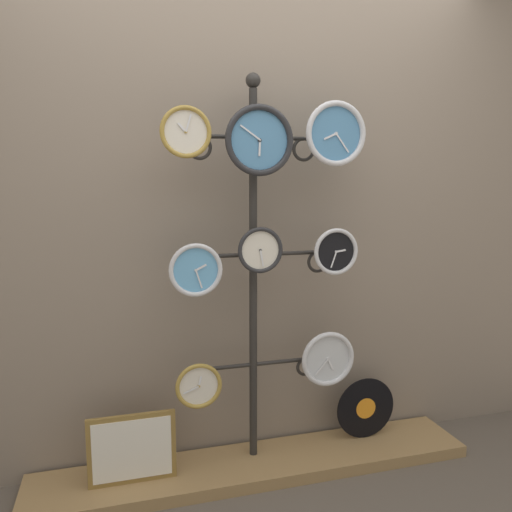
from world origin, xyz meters
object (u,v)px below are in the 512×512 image
(clock_top_right, at_px, (336,134))
(clock_bottom_left, at_px, (199,386))
(clock_middle_right, at_px, (335,252))
(clock_middle_left, at_px, (196,270))
(clock_middle_center, at_px, (260,250))
(display_stand, at_px, (253,337))
(vinyl_record, at_px, (366,408))
(clock_top_left, at_px, (186,132))
(clock_top_center, at_px, (260,140))
(picture_frame, at_px, (132,449))
(clock_bottom_right, at_px, (328,359))

(clock_top_right, distance_m, clock_bottom_left, 1.34)
(clock_middle_right, height_order, clock_bottom_left, clock_middle_right)
(clock_middle_left, height_order, clock_middle_center, clock_middle_center)
(display_stand, height_order, vinyl_record, display_stand)
(display_stand, relative_size, clock_middle_left, 7.94)
(clock_top_left, xyz_separation_m, clock_bottom_left, (0.03, -0.01, -1.14))
(display_stand, distance_m, clock_middle_right, 0.58)
(display_stand, relative_size, clock_top_center, 6.07)
(clock_middle_left, height_order, picture_frame, clock_middle_left)
(clock_top_left, relative_size, clock_middle_center, 1.04)
(clock_bottom_left, bearing_deg, clock_top_left, 157.60)
(clock_top_left, height_order, clock_middle_right, clock_top_left)
(clock_top_right, bearing_deg, clock_bottom_right, -161.54)
(display_stand, distance_m, vinyl_record, 0.77)
(display_stand, bearing_deg, clock_bottom_left, -159.14)
(clock_top_right, bearing_deg, clock_bottom_left, -178.18)
(vinyl_record, distance_m, picture_frame, 1.23)
(clock_middle_left, distance_m, vinyl_record, 1.24)
(clock_bottom_right, bearing_deg, clock_middle_right, -19.64)
(display_stand, distance_m, clock_top_right, 1.06)
(clock_middle_center, bearing_deg, clock_bottom_right, 0.04)
(clock_middle_center, bearing_deg, picture_frame, 179.01)
(display_stand, xyz_separation_m, clock_top_right, (0.38, -0.09, 0.98))
(clock_middle_left, relative_size, clock_middle_right, 1.07)
(clock_top_left, height_order, clock_bottom_right, clock_top_left)
(clock_middle_right, bearing_deg, clock_middle_center, 178.66)
(clock_middle_left, distance_m, picture_frame, 0.88)
(clock_top_right, bearing_deg, clock_middle_left, -178.92)
(clock_bottom_left, bearing_deg, picture_frame, 175.32)
(clock_bottom_left, bearing_deg, clock_middle_center, 2.79)
(clock_bottom_left, bearing_deg, clock_bottom_right, 1.30)
(display_stand, height_order, clock_middle_right, display_stand)
(clock_bottom_left, distance_m, vinyl_record, 0.97)
(clock_bottom_left, bearing_deg, clock_middle_left, 109.36)
(clock_bottom_right, bearing_deg, clock_top_center, -178.95)
(clock_top_left, bearing_deg, clock_top_right, 0.56)
(clock_top_left, xyz_separation_m, clock_bottom_right, (0.69, 0.00, -1.08))
(clock_middle_center, bearing_deg, clock_middle_right, -1.34)
(display_stand, xyz_separation_m, clock_middle_left, (-0.30, -0.10, 0.37))
(clock_top_left, xyz_separation_m, clock_top_center, (0.33, -0.01, -0.03))
(clock_top_left, distance_m, clock_middle_center, 0.62)
(clock_bottom_right, distance_m, vinyl_record, 0.44)
(clock_top_center, distance_m, clock_bottom_right, 1.11)
(clock_middle_left, distance_m, clock_bottom_right, 0.81)
(clock_middle_right, distance_m, clock_bottom_left, 0.90)
(clock_top_right, bearing_deg, vinyl_record, 18.60)
(clock_middle_left, distance_m, clock_bottom_left, 0.54)
(clock_top_center, bearing_deg, vinyl_record, 8.88)
(clock_top_left, distance_m, clock_bottom_right, 1.28)
(display_stand, xyz_separation_m, clock_bottom_left, (-0.29, -0.11, -0.17))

